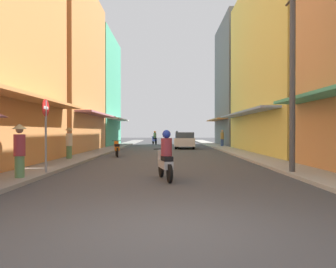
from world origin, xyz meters
The scene contains 17 objects.
ground_plane centered at (0.00, 19.66, 0.00)m, with size 104.12×104.12×0.00m, color #424244.
sidewalk_left centered at (-4.90, 19.66, 0.06)m, with size 1.62×55.33×0.12m, color gray.
sidewalk_right centered at (4.90, 19.66, 0.06)m, with size 1.62×55.33×0.12m, color #ADA89E.
building_left_mid centered at (-8.71, 18.80, 6.14)m, with size 7.05×10.00×12.28m.
building_left_far centered at (-8.71, 28.67, 5.78)m, with size 7.05×9.08×11.56m.
building_right_mid centered at (8.71, 17.17, 6.20)m, with size 7.05×13.71×12.40m.
building_right_far centered at (8.71, 29.44, 6.64)m, with size 7.05×9.19×13.29m.
motorbike_silver centered at (-0.11, 5.05, 0.70)m, with size 0.64×1.78×1.58m.
motorbike_red centered at (1.05, 31.83, 0.70)m, with size 0.74×1.75×1.58m.
motorbike_blue centered at (-1.60, 32.03, 0.70)m, with size 0.72×1.75×1.58m.
motorbike_orange centered at (-3.16, 14.40, 0.50)m, with size 0.63×1.79×0.96m.
parked_car centered at (1.53, 23.53, 0.74)m, with size 2.09×4.23×1.45m.
pedestrian_far centered at (5.21, 25.68, 0.85)m, with size 0.34×0.34×1.69m.
pedestrian_foreground centered at (-4.57, 4.76, 0.99)m, with size 0.44×0.44×1.77m.
pedestrian_crossing centered at (-5.18, 11.57, 0.99)m, with size 0.44×0.44×1.75m.
utility_pole centered at (4.34, 6.19, 3.47)m, with size 0.20×1.20×6.79m.
street_sign_no_entry centered at (-4.24, 5.98, 1.72)m, with size 0.07×0.60×2.65m.
Camera 1 is at (-0.03, -4.93, 1.54)m, focal length 33.91 mm.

